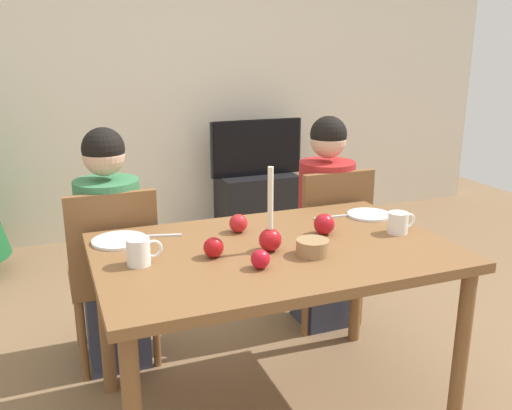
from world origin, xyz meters
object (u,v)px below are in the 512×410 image
at_px(apple_by_left_plate, 214,247).
at_px(apple_by_right_mug, 260,259).
at_px(bowl_walnuts, 313,247).
at_px(chair_left, 113,267).
at_px(chair_right, 328,238).
at_px(mug_left, 139,252).
at_px(person_right_child, 325,226).
at_px(plate_left, 120,240).
at_px(plate_right, 369,215).
at_px(candle_centerpiece, 270,234).
at_px(tv, 257,148).
at_px(dining_table, 274,266).
at_px(apple_near_candle, 238,223).
at_px(apple_far_edge, 324,224).
at_px(tv_stand, 257,202).
at_px(person_left_child, 111,254).
at_px(mug_right, 399,223).

xyz_separation_m(apple_by_left_plate, apple_by_right_mug, (0.12, -0.17, -0.00)).
bearing_deg(bowl_walnuts, chair_left, 132.15).
height_order(chair_right, mug_left, chair_right).
bearing_deg(person_right_child, plate_left, -162.74).
bearing_deg(plate_left, plate_right, -3.22).
bearing_deg(candle_centerpiece, mug_left, 175.15).
height_order(tv, plate_left, tv).
distance_m(tv, plate_right, 2.10).
height_order(dining_table, apple_by_right_mug, apple_by_right_mug).
height_order(bowl_walnuts, apple_by_left_plate, apple_by_left_plate).
bearing_deg(plate_right, apple_by_left_plate, -164.22).
distance_m(person_right_child, apple_near_candle, 0.80).
distance_m(bowl_walnuts, apple_far_edge, 0.25).
relative_size(chair_right, apple_by_right_mug, 12.77).
distance_m(chair_left, person_right_child, 1.15).
xyz_separation_m(bowl_walnuts, apple_far_edge, (0.16, 0.20, 0.01)).
relative_size(dining_table, chair_right, 1.56).
relative_size(mug_left, apple_near_candle, 1.66).
height_order(mug_left, apple_by_left_plate, mug_left).
bearing_deg(apple_far_edge, tv_stand, 75.77).
height_order(chair_left, apple_near_candle, chair_left).
bearing_deg(chair_left, apple_by_right_mug, -61.14).
height_order(chair_left, apple_by_left_plate, chair_left).
distance_m(chair_right, tv_stand, 1.73).
xyz_separation_m(tv_stand, plate_right, (-0.25, -2.08, 0.52)).
bearing_deg(apple_by_left_plate, bowl_walnuts, -17.93).
height_order(person_left_child, apple_far_edge, person_left_child).
distance_m(plate_right, apple_near_candle, 0.65).
bearing_deg(apple_by_right_mug, bowl_walnuts, 12.00).
distance_m(tv_stand, apple_far_edge, 2.37).
height_order(tv_stand, apple_near_candle, apple_near_candle).
distance_m(dining_table, tv, 2.44).
xyz_separation_m(chair_right, tv, (0.25, 1.69, 0.20)).
distance_m(tv, mug_right, 2.35).
bearing_deg(dining_table, plate_right, 20.82).
height_order(plate_right, mug_right, mug_right).
distance_m(candle_centerpiece, apple_by_left_plate, 0.23).
xyz_separation_m(tv, apple_by_left_plate, (-1.08, -2.32, 0.08)).
relative_size(dining_table, plate_right, 6.89).
xyz_separation_m(candle_centerpiece, plate_left, (-0.53, 0.32, -0.06)).
bearing_deg(dining_table, apple_far_edge, 14.49).
height_order(chair_right, person_right_child, person_right_child).
xyz_separation_m(dining_table, chair_left, (-0.57, 0.61, -0.15)).
xyz_separation_m(dining_table, bowl_walnuts, (0.10, -0.13, 0.11)).
xyz_separation_m(tv, mug_left, (-1.35, -2.29, 0.09)).
distance_m(dining_table, mug_right, 0.58).
bearing_deg(bowl_walnuts, apple_by_right_mug, -168.00).
height_order(tv_stand, tv, tv).
relative_size(plate_right, apple_far_edge, 2.27).
xyz_separation_m(chair_right, apple_far_edge, (-0.32, -0.54, 0.28)).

